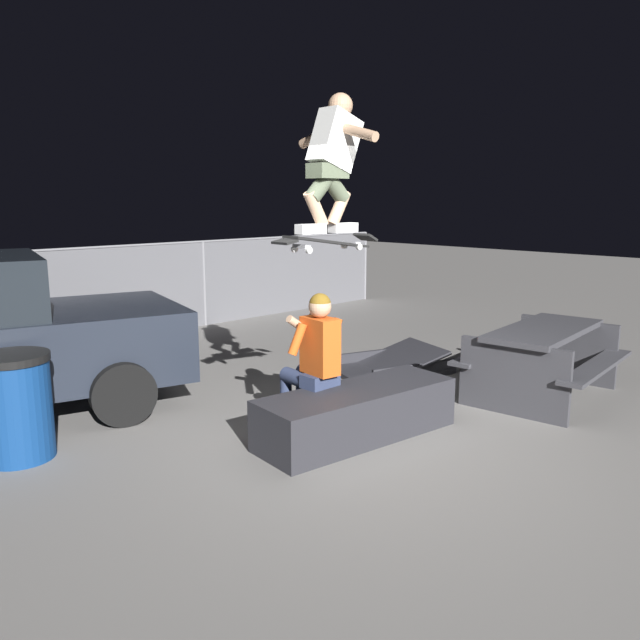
{
  "coord_description": "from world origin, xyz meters",
  "views": [
    {
      "loc": [
        -3.85,
        -3.42,
        2.08
      ],
      "look_at": [
        -0.1,
        0.42,
        1.04
      ],
      "focal_mm": 35.37,
      "sensor_mm": 36.0,
      "label": 1
    }
  ],
  "objects": [
    {
      "name": "ground_plane",
      "position": [
        0.0,
        0.0,
        0.0
      ],
      "size": [
        40.0,
        40.0,
        0.0
      ],
      "primitive_type": "plane",
      "color": "slate"
    },
    {
      "name": "ledge_box_main",
      "position": [
        0.08,
        0.14,
        0.22
      ],
      "size": [
        1.93,
        0.82,
        0.44
      ],
      "primitive_type": "cube",
      "rotation": [
        0.0,
        0.0,
        -0.11
      ],
      "color": "#28282D",
      "rests_on": "ground"
    },
    {
      "name": "person_sitting_on_ledge",
      "position": [
        -0.09,
        0.52,
        0.7
      ],
      "size": [
        0.6,
        0.77,
        1.28
      ],
      "color": "#2D3856",
      "rests_on": "ground"
    },
    {
      "name": "skateboard",
      "position": [
        -0.15,
        0.28,
        1.73
      ],
      "size": [
        1.03,
        0.25,
        0.14
      ],
      "color": "black"
    },
    {
      "name": "skater_airborne",
      "position": [
        -0.1,
        0.28,
        2.41
      ],
      "size": [
        0.62,
        0.89,
        1.12
      ],
      "color": "white"
    },
    {
      "name": "kicker_ramp",
      "position": [
        1.93,
        1.32,
        0.06
      ],
      "size": [
        1.5,
        1.24,
        0.38
      ],
      "color": "#28282D",
      "rests_on": "ground"
    },
    {
      "name": "picnic_table_back",
      "position": [
        2.36,
        -0.43,
        0.5
      ],
      "size": [
        1.84,
        1.52,
        0.75
      ],
      "color": "#38383D",
      "rests_on": "ground"
    },
    {
      "name": "trash_bin",
      "position": [
        -2.23,
        1.75,
        0.44
      ],
      "size": [
        0.57,
        0.57,
        0.87
      ],
      "color": "navy",
      "rests_on": "ground"
    },
    {
      "name": "fence_back",
      "position": [
        0.0,
        5.32,
        0.75
      ],
      "size": [
        12.05,
        0.05,
        1.41
      ],
      "color": "slate",
      "rests_on": "ground"
    }
  ]
}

